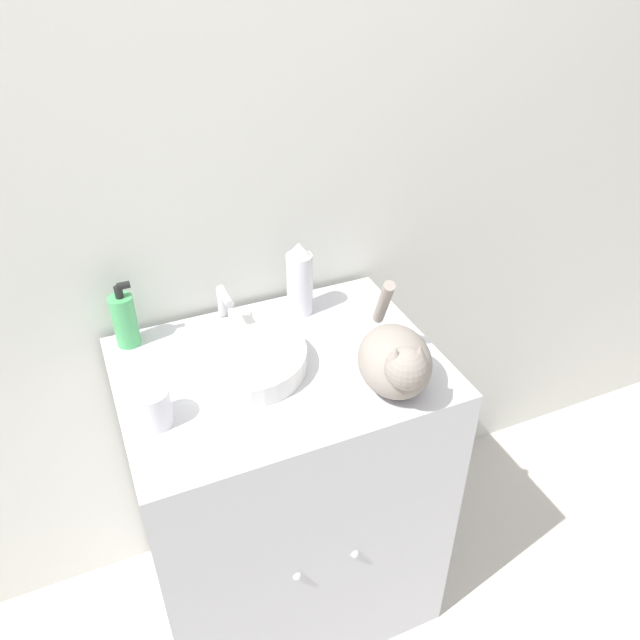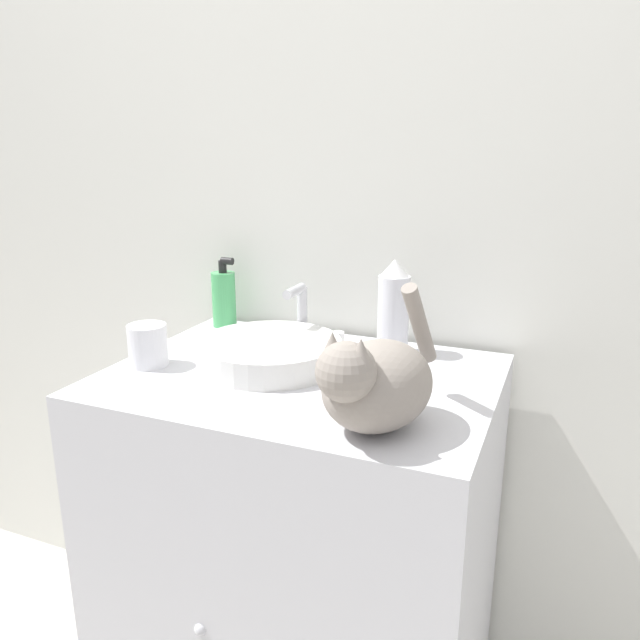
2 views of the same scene
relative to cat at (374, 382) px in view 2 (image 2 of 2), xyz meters
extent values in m
cube|color=silver|center=(-0.21, 0.51, 0.25)|extent=(6.00, 0.05, 2.50)
cube|color=silver|center=(-0.21, 0.18, -0.54)|extent=(0.77, 0.57, 0.91)
sphere|color=silver|center=(-0.29, -0.11, -0.49)|extent=(0.02, 0.02, 0.02)
cylinder|color=white|center=(-0.29, 0.21, -0.06)|extent=(0.30, 0.30, 0.05)
cylinder|color=silver|center=(-0.29, 0.37, -0.02)|extent=(0.02, 0.02, 0.13)
cylinder|color=silver|center=(-0.29, 0.33, 0.05)|extent=(0.02, 0.08, 0.02)
cylinder|color=white|center=(-0.38, 0.37, -0.06)|extent=(0.03, 0.03, 0.03)
cylinder|color=white|center=(-0.21, 0.37, -0.06)|extent=(0.03, 0.03, 0.03)
ellipsoid|color=gray|center=(0.00, 0.01, -0.01)|extent=(0.21, 0.24, 0.15)
sphere|color=gray|center=(-0.02, -0.08, 0.04)|extent=(0.11, 0.11, 0.09)
cone|color=gray|center=(-0.05, -0.07, 0.08)|extent=(0.04, 0.04, 0.04)
cone|color=gray|center=(0.00, -0.08, 0.08)|extent=(0.04, 0.04, 0.04)
cylinder|color=gray|center=(0.04, 0.14, 0.06)|extent=(0.06, 0.11, 0.16)
cylinder|color=#4CB266|center=(-0.53, 0.42, -0.01)|extent=(0.06, 0.06, 0.14)
cylinder|color=black|center=(-0.53, 0.42, 0.07)|extent=(0.02, 0.02, 0.03)
cylinder|color=black|center=(-0.51, 0.42, 0.08)|extent=(0.03, 0.02, 0.02)
cylinder|color=silver|center=(-0.08, 0.38, 0.00)|extent=(0.07, 0.07, 0.17)
cone|color=white|center=(-0.08, 0.38, 0.11)|extent=(0.06, 0.06, 0.04)
cylinder|color=white|center=(-0.52, 0.11, -0.04)|extent=(0.08, 0.08, 0.09)
camera|label=1|loc=(-0.59, -0.93, 0.86)|focal=35.00mm
camera|label=2|loc=(0.28, -0.89, 0.37)|focal=35.00mm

